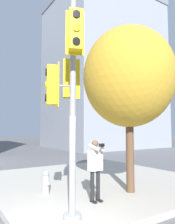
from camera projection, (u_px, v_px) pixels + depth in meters
name	position (u px, v px, depth m)	size (l,w,h in m)	color
sidewalk_corner	(94.00, 181.00, 9.00)	(8.00, 8.00, 0.18)	#ADA89E
traffic_signal_pole	(69.00, 83.00, 5.14)	(1.02, 1.25, 5.51)	#939399
person_photographer	(95.00, 165.00, 6.20)	(0.50, 0.53, 1.70)	black
street_tree	(129.00, 77.00, 7.36)	(3.07, 3.07, 5.48)	brown
fire_hydrant	(46.00, 182.00, 6.85)	(0.22, 0.28, 0.73)	#99999E
building_right	(103.00, 74.00, 29.34)	(13.29, 11.48, 19.44)	gray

